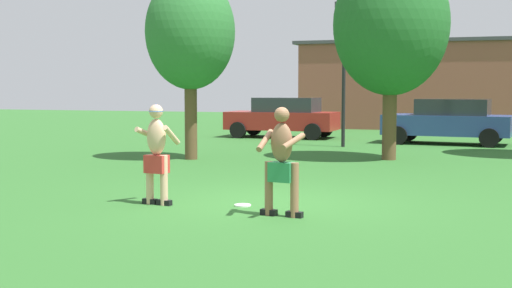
{
  "coord_description": "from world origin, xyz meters",
  "views": [
    {
      "loc": [
        3.48,
        -11.06,
        1.98
      ],
      "look_at": [
        -0.65,
        1.09,
        0.92
      ],
      "focal_mm": 48.03,
      "sensor_mm": 36.0,
      "label": 1
    }
  ],
  "objects": [
    {
      "name": "ground_plane",
      "position": [
        0.0,
        0.0,
        0.0
      ],
      "size": [
        80.0,
        80.0,
        0.0
      ],
      "primitive_type": "plane",
      "color": "#2D6628"
    },
    {
      "name": "player_with_cap",
      "position": [
        -1.8,
        -0.73,
        0.94
      ],
      "size": [
        0.66,
        0.63,
        1.71
      ],
      "color": "black",
      "rests_on": "ground_plane"
    },
    {
      "name": "player_in_green",
      "position": [
        0.5,
        -1.08,
        0.89
      ],
      "size": [
        0.7,
        0.64,
        1.68
      ],
      "color": "black",
      "rests_on": "ground_plane"
    },
    {
      "name": "frisbee",
      "position": [
        -0.38,
        -0.4,
        0.01
      ],
      "size": [
        0.28,
        0.28,
        0.03
      ],
      "primitive_type": "cylinder",
      "color": "white",
      "rests_on": "ground_plane"
    },
    {
      "name": "car_blue_near_post",
      "position": [
        2.18,
        13.7,
        0.82
      ],
      "size": [
        4.45,
        2.35,
        1.58
      ],
      "color": "#2D478C",
      "rests_on": "ground_plane"
    },
    {
      "name": "car_red_mid_lot",
      "position": [
        -4.17,
        14.82,
        0.82
      ],
      "size": [
        4.33,
        2.08,
        1.58
      ],
      "color": "maroon",
      "rests_on": "ground_plane"
    },
    {
      "name": "lamp_post",
      "position": [
        -1.08,
        11.41,
        3.01
      ],
      "size": [
        0.6,
        0.24,
        4.79
      ],
      "color": "black",
      "rests_on": "ground_plane"
    },
    {
      "name": "outbuilding_behind_lot",
      "position": [
        1.73,
        23.63,
        2.11
      ],
      "size": [
        14.53,
        5.46,
        4.21
      ],
      "color": "brown",
      "rests_on": "ground_plane"
    },
    {
      "name": "tree_behind_players",
      "position": [
        0.93,
        7.81,
        3.66
      ],
      "size": [
        3.12,
        3.12,
        5.61
      ],
      "color": "brown",
      "rests_on": "ground_plane"
    },
    {
      "name": "tree_near_building",
      "position": [
        -4.26,
        6.17,
        3.46
      ],
      "size": [
        2.45,
        2.45,
        5.07
      ],
      "color": "brown",
      "rests_on": "ground_plane"
    }
  ]
}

